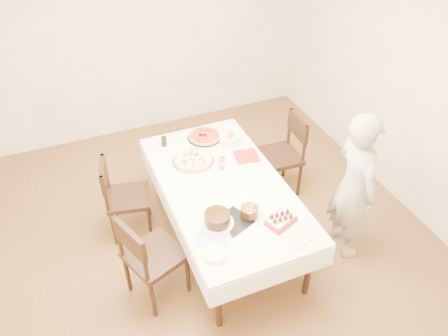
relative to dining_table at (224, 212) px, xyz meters
name	(u,v)px	position (x,y,z in m)	size (l,w,h in m)	color
floor	(215,241)	(-0.11, -0.01, -0.38)	(5.00, 5.00, 0.00)	brown
wall_back	(142,36)	(-0.11, 2.49, 0.98)	(4.50, 0.04, 2.70)	#F0E5CA
wall_right	(416,89)	(2.14, -0.01, 0.98)	(0.04, 5.00, 2.70)	#F0E5CA
dining_table	(224,212)	(0.00, 0.00, 0.00)	(1.14, 2.14, 0.75)	white
chair_right_savory	(279,156)	(0.89, 0.50, 0.12)	(0.50, 0.50, 0.99)	black
chair_left_savory	(128,197)	(-0.87, 0.51, 0.09)	(0.47, 0.47, 0.93)	black
chair_left_dessert	(155,255)	(-0.83, -0.38, 0.12)	(0.51, 0.51, 0.99)	black
person	(354,186)	(1.11, -0.55, 0.43)	(0.58, 0.38, 1.60)	#ACA8A2
pizza_white	(193,160)	(-0.15, 0.46, 0.40)	(0.44, 0.44, 0.04)	beige
pizza_pepperoni	(205,136)	(0.11, 0.83, 0.40)	(0.38, 0.38, 0.04)	red
red_placemat	(246,156)	(0.40, 0.33, 0.38)	(0.25, 0.25, 0.01)	#B21E1E
pasta_bowl	(230,138)	(0.34, 0.65, 0.42)	(0.23, 0.23, 0.08)	white
taper_candle	(222,151)	(0.13, 0.35, 0.51)	(0.06, 0.06, 0.27)	white
shaker_pair	(222,165)	(0.07, 0.23, 0.43)	(0.09, 0.09, 0.11)	white
cola_glass	(164,141)	(-0.35, 0.86, 0.43)	(0.06, 0.06, 0.11)	black
layer_cake	(217,219)	(-0.26, -0.46, 0.43)	(0.29, 0.29, 0.12)	black
cake_board	(233,222)	(-0.12, -0.49, 0.38)	(0.28, 0.28, 0.01)	black
birthday_cake	(249,209)	(0.04, -0.48, 0.46)	(0.16, 0.16, 0.15)	#381B0F
strawberry_box	(281,220)	(0.26, -0.67, 0.41)	(0.26, 0.17, 0.07)	#AE1413
box_lid	(298,238)	(0.31, -0.88, 0.38)	(0.28, 0.19, 0.02)	beige
plate_stack	(215,254)	(-0.41, -0.79, 0.40)	(0.20, 0.20, 0.04)	white
china_plate	(214,238)	(-0.35, -0.61, 0.38)	(0.29, 0.29, 0.01)	white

